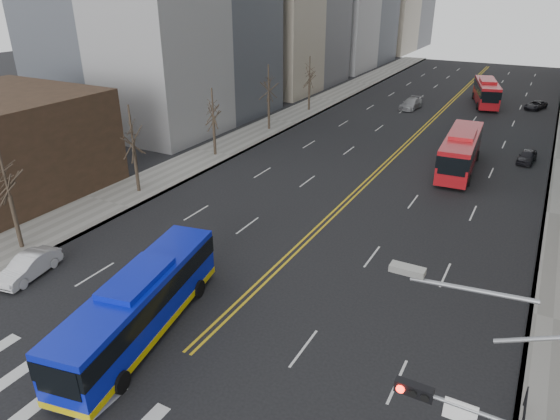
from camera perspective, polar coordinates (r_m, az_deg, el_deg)
name	(u,v)px	position (r m, az deg, el deg)	size (l,w,h in m)	color
sidewalk_left	(281,121)	(63.70, 0.14, 10.12)	(5.00, 130.00, 0.15)	gray
centerline	(432,120)	(67.46, 16.99, 9.83)	(0.55, 100.00, 0.01)	gold
street_trees	(315,108)	(49.43, 3.98, 11.52)	(35.20, 47.20, 7.60)	black
blue_bus	(140,303)	(25.65, -15.68, -10.22)	(4.65, 11.94, 3.41)	#0C1BBE
red_bus_near	(461,149)	(49.05, 19.95, 6.55)	(3.40, 11.72, 3.66)	#A41117
red_bus_far	(486,91)	(78.33, 22.53, 12.47)	(5.09, 11.42, 3.53)	#A41117
car_white	(29,266)	(33.29, -26.79, -5.77)	(1.45, 4.17, 1.37)	silver
car_dark_mid	(527,156)	(54.25, 26.41, 5.50)	(1.44, 3.57, 1.22)	black
car_silver	(411,104)	(72.65, 14.76, 11.68)	(2.03, 4.98, 1.45)	gray
car_dark_far	(536,105)	(78.56, 27.19, 10.62)	(1.86, 4.03, 1.12)	black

